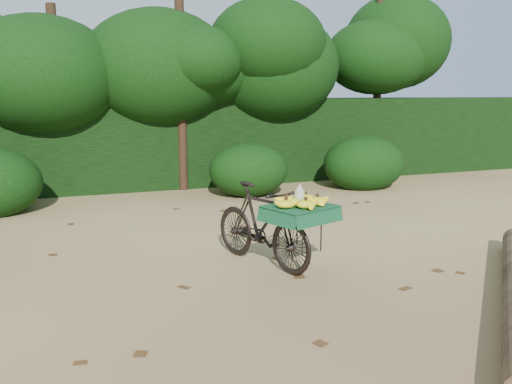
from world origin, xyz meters
name	(u,v)px	position (x,y,z in m)	size (l,w,h in m)	color
ground	(253,276)	(0.00, 0.00, 0.00)	(80.00, 80.00, 0.00)	tan
vendor_bicycle	(263,224)	(0.23, 0.32, 0.48)	(1.09, 1.74, 0.94)	black
hedge_backdrop	(150,142)	(0.00, 6.30, 0.90)	(26.00, 1.80, 1.80)	black
tree_row	(121,89)	(-0.65, 5.50, 2.00)	(14.50, 2.00, 4.00)	black
bush_clumps	(197,175)	(0.50, 4.30, 0.45)	(8.80, 1.70, 0.90)	black
leaf_litter	(234,258)	(0.00, 0.65, 0.01)	(7.00, 7.30, 0.01)	#4B2E14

